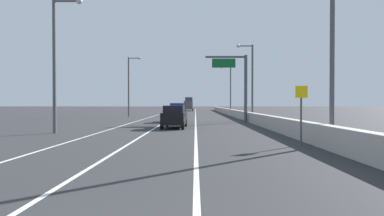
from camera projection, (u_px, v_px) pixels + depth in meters
ground_plane at (188, 114)px, 67.10m from camera, size 320.00×320.00×0.00m
lane_stripe_left at (157, 115)px, 58.16m from camera, size 0.16×130.00×0.00m
lane_stripe_center at (176, 115)px, 58.12m from camera, size 0.16×130.00×0.00m
lane_stripe_right at (196, 115)px, 58.09m from camera, size 0.16×130.00×0.00m
jersey_barrier_right at (242, 115)px, 43.02m from camera, size 0.60×120.00×1.10m
overhead_sign_gantry at (239, 80)px, 35.88m from camera, size 4.68×0.36×7.50m
speed_advisory_sign at (301, 110)px, 16.17m from camera, size 0.60×0.11×3.00m
lamp_post_right_near at (327, 37)px, 16.59m from camera, size 2.14×0.44×9.56m
lamp_post_right_second at (250, 76)px, 40.51m from camera, size 2.14×0.44×9.56m
lamp_post_right_third at (229, 86)px, 64.43m from camera, size 2.14×0.44×9.56m
lamp_post_left_near at (58, 55)px, 22.76m from camera, size 2.14×0.44×9.56m
lamp_post_left_mid at (130, 82)px, 51.48m from camera, size 2.14×0.44×9.56m
car_red_0 at (175, 108)px, 81.21m from camera, size 1.98×4.21×1.98m
car_black_1 at (174, 117)px, 27.75m from camera, size 2.08×4.59×1.93m
car_blue_2 at (177, 113)px, 36.92m from camera, size 1.91×4.55×2.15m
box_truck at (189, 105)px, 91.84m from camera, size 2.51×9.61×3.91m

